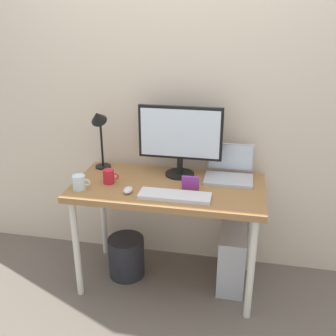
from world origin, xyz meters
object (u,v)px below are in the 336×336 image
photo_frame (190,183)px  wastebasket (126,257)px  monitor (180,137)px  coffee_mug (109,176)px  keyboard (175,196)px  desk (168,196)px  computer_tower (232,258)px  laptop (229,170)px  desk_lamp (99,126)px  glass_cup (79,182)px  mouse (128,190)px

photo_frame → wastebasket: size_ratio=0.37×
monitor → coffee_mug: monitor is taller
keyboard → wastebasket: bearing=154.0°
monitor → wastebasket: bearing=-155.2°
desk → monitor: bearing=75.7°
desk → wastebasket: desk is taller
monitor → keyboard: (0.03, -0.36, -0.26)m
monitor → computer_tower: 0.92m
laptop → keyboard: 0.48m
desk_lamp → glass_cup: 0.45m
laptop → computer_tower: 0.62m
laptop → mouse: laptop is taller
monitor → mouse: bearing=-128.2°
glass_cup → mouse: bearing=2.3°
desk → keyboard: bearing=-66.2°
desk → computer_tower: bearing=7.3°
laptop → desk_lamp: (-0.91, -0.02, 0.26)m
keyboard → mouse: 0.30m
photo_frame → glass_cup: bearing=-169.3°
glass_cup → wastebasket: 0.72m
monitor → laptop: monitor is taller
laptop → keyboard: laptop is taller
wastebasket → coffee_mug: bearing=-140.7°
photo_frame → laptop: bearing=46.2°
monitor → mouse: (-0.27, -0.34, -0.26)m
desk_lamp → wastebasket: size_ratio=1.50×
glass_cup → monitor: bearing=31.2°
computer_tower → monitor: bearing=162.5°
photo_frame → computer_tower: 0.67m
desk_lamp → keyboard: desk_lamp is taller
mouse → photo_frame: photo_frame is taller
keyboard → coffee_mug: bearing=164.5°
keyboard → laptop: bearing=50.5°
monitor → computer_tower: (0.40, -0.13, -0.82)m
monitor → photo_frame: size_ratio=5.14×
laptop → wastebasket: 0.98m
desk → laptop: bearing=27.3°
laptop → mouse: size_ratio=3.56×
glass_cup → desk: bearing=17.8°
desk → photo_frame: (0.15, -0.04, 0.13)m
desk → laptop: 0.45m
photo_frame → desk_lamp: bearing=161.6°
glass_cup → computer_tower: 1.17m
wastebasket → desk_lamp: bearing=141.7°
glass_cup → computer_tower: bearing=13.2°
monitor → desk_lamp: size_ratio=1.25×
desk → desk_lamp: 0.68m
coffee_mug → computer_tower: 1.03m
coffee_mug → mouse: bearing=-35.2°
keyboard → mouse: size_ratio=4.89×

